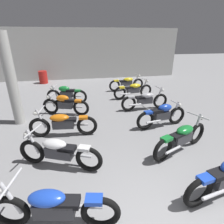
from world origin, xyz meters
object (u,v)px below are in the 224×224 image
object	(u,v)px
motorcycle_left_row_3	(65,104)
motorcycle_right_row_3	(145,100)
motorcycle_left_row_4	(66,94)
support_pillar	(11,81)
oil_drum	(43,77)
motorcycle_left_row_0	(54,207)
motorcycle_left_row_2	(63,123)
motorcycle_right_row_4	(133,90)
motorcycle_right_row_5	(127,83)
motorcycle_right_row_1	(182,137)
motorcycle_left_row_1	(59,151)
motorcycle_right_row_2	(162,115)

from	to	relation	value
motorcycle_left_row_3	motorcycle_right_row_3	world-z (taller)	motorcycle_right_row_3
motorcycle_left_row_3	motorcycle_left_row_4	xyz separation A→B (m)	(-0.01, 1.44, 0.00)
support_pillar	oil_drum	world-z (taller)	support_pillar
motorcycle_left_row_0	motorcycle_right_row_3	xyz separation A→B (m)	(3.37, 4.80, 0.00)
motorcycle_left_row_2	motorcycle_right_row_3	size ratio (longest dim) A/B	1.00
motorcycle_left_row_0	motorcycle_right_row_4	size ratio (longest dim) A/B	0.99
motorcycle_right_row_3	motorcycle_left_row_2	bearing A→B (deg)	-153.55
motorcycle_right_row_3	motorcycle_right_row_5	xyz separation A→B (m)	(0.02, 3.13, 0.00)
support_pillar	motorcycle_right_row_1	xyz separation A→B (m)	(4.96, -2.81, -1.15)
motorcycle_left_row_3	motorcycle_right_row_4	xyz separation A→B (m)	(3.39, 1.58, -0.01)
motorcycle_left_row_0	motorcycle_right_row_4	world-z (taller)	same
motorcycle_left_row_1	support_pillar	bearing A→B (deg)	120.53
motorcycle_right_row_1	motorcycle_left_row_0	bearing A→B (deg)	-153.64
motorcycle_left_row_4	oil_drum	world-z (taller)	motorcycle_left_row_4
motorcycle_left_row_3	motorcycle_right_row_5	bearing A→B (deg)	41.77
motorcycle_left_row_3	motorcycle_right_row_4	bearing A→B (deg)	24.97
support_pillar	motorcycle_left_row_3	xyz separation A→B (m)	(1.67, 0.45, -1.14)
support_pillar	motorcycle_left_row_0	distance (m)	4.87
motorcycle_right_row_3	motorcycle_right_row_4	distance (m)	1.64
motorcycle_right_row_1	motorcycle_right_row_2	size ratio (longest dim) A/B	1.04
motorcycle_left_row_1	motorcycle_left_row_4	size ratio (longest dim) A/B	1.06
motorcycle_right_row_4	oil_drum	size ratio (longest dim) A/B	2.54
oil_drum	motorcycle_right_row_1	bearing A→B (deg)	-60.96
motorcycle_left_row_0	motorcycle_left_row_1	xyz separation A→B (m)	(-0.05, 1.57, 0.00)
motorcycle_right_row_1	oil_drum	distance (m)	10.42
motorcycle_left_row_0	motorcycle_right_row_3	distance (m)	5.86
motorcycle_left_row_1	motorcycle_left_row_3	bearing A→B (deg)	90.08
motorcycle_left_row_2	motorcycle_right_row_3	world-z (taller)	same
motorcycle_right_row_1	motorcycle_left_row_2	bearing A→B (deg)	155.46
motorcycle_right_row_2	motorcycle_right_row_4	xyz separation A→B (m)	(-0.03, 3.32, -0.01)
motorcycle_left_row_3	motorcycle_right_row_1	xyz separation A→B (m)	(3.29, -3.26, -0.01)
motorcycle_left_row_3	motorcycle_left_row_4	distance (m)	1.44
motorcycle_left_row_2	motorcycle_left_row_4	size ratio (longest dim) A/B	1.12
oil_drum	motorcycle_right_row_3	bearing A→B (deg)	-48.75
motorcycle_right_row_1	motorcycle_right_row_4	bearing A→B (deg)	88.81
motorcycle_right_row_2	oil_drum	xyz separation A→B (m)	(-5.19, 7.59, -0.03)
motorcycle_right_row_3	motorcycle_right_row_5	bearing A→B (deg)	89.72
motorcycle_left_row_4	support_pillar	bearing A→B (deg)	-131.25
motorcycle_left_row_2	motorcycle_right_row_4	bearing A→B (deg)	44.65
motorcycle_left_row_4	motorcycle_right_row_5	distance (m)	3.81
motorcycle_left_row_4	motorcycle_right_row_1	world-z (taller)	motorcycle_right_row_1
motorcycle_left_row_0	motorcycle_left_row_1	size ratio (longest dim) A/B	1.05
motorcycle_left_row_0	motorcycle_left_row_3	bearing A→B (deg)	90.62
motorcycle_left_row_3	motorcycle_right_row_5	xyz separation A→B (m)	(3.43, 3.07, -0.01)
motorcycle_right_row_2	oil_drum	distance (m)	9.19
motorcycle_right_row_2	oil_drum	world-z (taller)	motorcycle_right_row_2
motorcycle_left_row_2	motorcycle_right_row_4	distance (m)	4.75
motorcycle_left_row_0	motorcycle_left_row_2	xyz separation A→B (m)	(-0.04, 3.10, 0.00)
support_pillar	motorcycle_left_row_2	world-z (taller)	support_pillar
support_pillar	motorcycle_left_row_1	size ratio (longest dim) A/B	1.56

